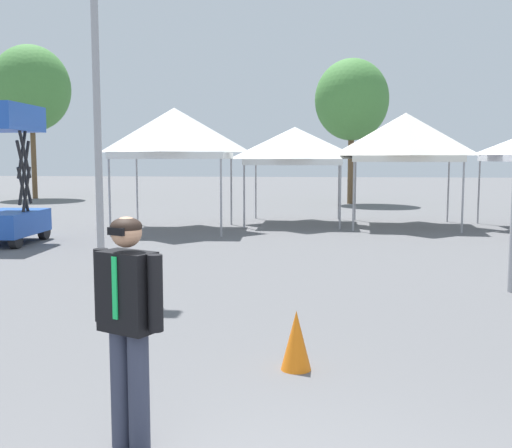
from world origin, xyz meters
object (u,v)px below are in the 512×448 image
Objects in this scene: person_foreground at (128,316)px; traffic_cone_lot_center at (141,269)px; canopy_tent_right_of_center at (174,133)px; tree_behind_tents_left at (31,89)px; scissor_lift at (7,201)px; tree_behind_tents_center at (352,100)px; canopy_tent_center at (405,137)px; traffic_cone_near_barrier at (296,340)px; canopy_tent_left_of_center at (295,146)px; light_pole_near_lift at (95,18)px.

traffic_cone_lot_center is (-1.80, 6.03, -0.79)m from person_foreground.
canopy_tent_right_of_center is 0.45× the size of tree_behind_tents_left.
tree_behind_tents_left reaches higher than person_foreground.
scissor_lift is 0.51× the size of tree_behind_tents_center.
traffic_cone_near_barrier is (-2.84, -14.00, -2.57)m from canopy_tent_center.
canopy_tent_right_of_center is 5.32m from scissor_lift.
traffic_cone_lot_center is (-2.20, -10.25, -2.39)m from canopy_tent_left_of_center.
scissor_lift reaches higher than person_foreground.
person_foreground is at bearing -57.26° from scissor_lift.
tree_behind_tents_left is 17.46× the size of traffic_cone_lot_center.
canopy_tent_right_of_center is 7.83× the size of traffic_cone_lot_center.
person_foreground is at bearing -104.15° from canopy_tent_center.
tree_behind_tents_center is at bearing 63.61° from canopy_tent_right_of_center.
tree_behind_tents_left is at bearing 142.84° from canopy_tent_left_of_center.
tree_behind_tents_center is at bearing 77.22° from traffic_cone_lot_center.
scissor_lift is at bearing 132.58° from traffic_cone_near_barrier.
person_foreground is (-0.40, -16.29, -1.59)m from canopy_tent_left_of_center.
person_foreground is at bearing -73.42° from traffic_cone_lot_center.
light_pole_near_lift is (0.27, -6.99, 1.86)m from canopy_tent_right_of_center.
tree_behind_tents_center is at bearing 73.50° from light_pole_near_lift.
person_foreground is 3.73× the size of traffic_cone_lot_center.
person_foreground is (-4.00, -15.88, -1.85)m from canopy_tent_center.
scissor_lift reaches higher than traffic_cone_near_barrier.
person_foreground is 0.21× the size of tree_behind_tents_left.
canopy_tent_right_of_center is at bearing 92.20° from light_pole_near_lift.
scissor_lift is 6.72m from traffic_cone_lot_center.
tree_behind_tents_center is (2.25, 9.37, 2.39)m from canopy_tent_left_of_center.
light_pole_near_lift is 1.22× the size of tree_behind_tents_center.
traffic_cone_lot_center is (12.79, -21.62, -5.76)m from tree_behind_tents_left.
traffic_cone_lot_center is at bearing -59.38° from tree_behind_tents_left.
tree_behind_tents_center reaches higher than canopy_tent_right_of_center.
traffic_cone_near_barrier is (-1.49, -23.77, -4.70)m from tree_behind_tents_center.
tree_behind_tents_left is at bearing 129.85° from canopy_tent_right_of_center.
traffic_cone_lot_center is (1.36, -7.91, -2.73)m from canopy_tent_right_of_center.
canopy_tent_center is at bearing -82.15° from tree_behind_tents_center.
traffic_cone_near_barrier is (1.17, 1.89, -0.72)m from person_foreground.
tree_behind_tents_center is at bearing -6.60° from tree_behind_tents_left.
canopy_tent_center is 5.82× the size of traffic_cone_near_barrier.
tree_behind_tents_center is (17.25, -1.99, -0.99)m from tree_behind_tents_left.
light_pole_near_lift is 19.50m from tree_behind_tents_center.
light_pole_near_lift reaches higher than canopy_tent_center.
tree_behind_tents_left is at bearing 119.49° from light_pole_near_lift.
tree_behind_tents_left is (-11.44, 13.70, 3.04)m from canopy_tent_right_of_center.
traffic_cone_near_barrier is at bearing 58.27° from person_foreground.
canopy_tent_left_of_center is at bearing 33.32° from canopy_tent_right_of_center.
traffic_cone_lot_center is at bearing -102.78° from tree_behind_tents_center.
scissor_lift reaches higher than traffic_cone_lot_center.
person_foreground is 6.35m from traffic_cone_lot_center.
tree_behind_tents_left is at bearing 147.66° from canopy_tent_center.
tree_behind_tents_center is 14.61× the size of traffic_cone_lot_center.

